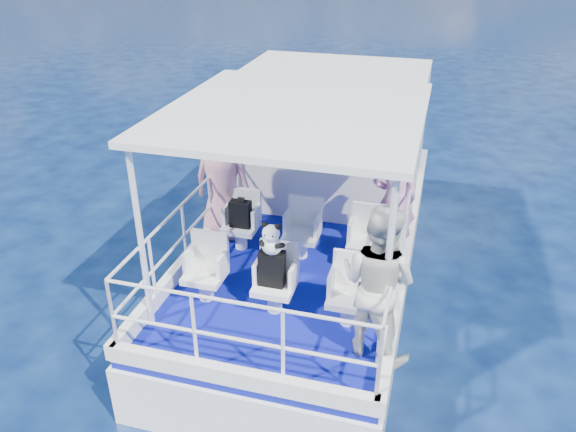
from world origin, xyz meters
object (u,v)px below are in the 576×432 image
object	(u,v)px
passenger_port_fwd	(223,182)
panda	(272,239)
passenger_stbd_aft	(378,283)
backpack_center	(272,268)

from	to	relation	value
passenger_port_fwd	panda	xyz separation A→B (m)	(1.23, -1.60, 0.13)
passenger_stbd_aft	panda	xyz separation A→B (m)	(-1.27, 0.36, 0.13)
backpack_center	panda	size ratio (longest dim) A/B	1.13
passenger_port_fwd	panda	distance (m)	2.02
panda	backpack_center	bearing A→B (deg)	108.68
passenger_port_fwd	backpack_center	xyz separation A→B (m)	(1.22, -1.57, -0.29)
passenger_port_fwd	panda	bearing A→B (deg)	128.47
passenger_port_fwd	backpack_center	distance (m)	2.01
passenger_port_fwd	backpack_center	size ratio (longest dim) A/B	3.99
passenger_stbd_aft	passenger_port_fwd	bearing A→B (deg)	-15.60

